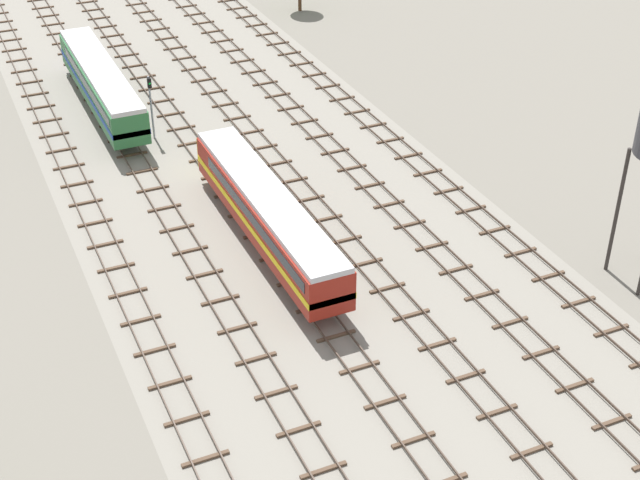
{
  "coord_description": "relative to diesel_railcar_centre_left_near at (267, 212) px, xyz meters",
  "views": [
    {
      "loc": [
        -20.15,
        6.36,
        32.57
      ],
      "look_at": [
        0.0,
        51.13,
        1.5
      ],
      "focal_mm": 51.59,
      "sensor_mm": 36.0,
      "label": 1
    }
  ],
  "objects": [
    {
      "name": "track_centre",
      "position": [
        4.87,
        3.05,
        -2.46
      ],
      "size": [
        2.4,
        126.0,
        0.29
      ],
      "color": "#47382D",
      "rests_on": "ground"
    },
    {
      "name": "track_right",
      "position": [
        14.61,
        3.05,
        -2.46
      ],
      "size": [
        2.4,
        126.0,
        0.29
      ],
      "color": "#47382D",
      "rests_on": "ground"
    },
    {
      "name": "track_centre_right",
      "position": [
        9.74,
        3.05,
        -2.46
      ],
      "size": [
        2.4,
        126.0,
        0.29
      ],
      "color": "#47382D",
      "rests_on": "ground"
    },
    {
      "name": "track_far_left",
      "position": [
        -9.74,
        3.05,
        -2.46
      ],
      "size": [
        2.4,
        126.0,
        0.29
      ],
      "color": "#47382D",
      "rests_on": "ground"
    },
    {
      "name": "diesel_railcar_centre_left_near",
      "position": [
        0.0,
        0.0,
        0.0
      ],
      "size": [
        2.96,
        20.5,
        3.8
      ],
      "color": "maroon",
      "rests_on": "ground"
    },
    {
      "name": "track_left",
      "position": [
        -4.87,
        3.05,
        -2.46
      ],
      "size": [
        2.4,
        126.0,
        0.29
      ],
      "color": "#47382D",
      "rests_on": "ground"
    },
    {
      "name": "diesel_railcar_left_mid",
      "position": [
        -4.87,
        25.62,
        0.0
      ],
      "size": [
        2.96,
        20.5,
        3.8
      ],
      "color": "#286638",
      "rests_on": "ground"
    },
    {
      "name": "ground_plane",
      "position": [
        2.44,
        2.05,
        -2.6
      ],
      "size": [
        480.0,
        480.0,
        0.0
      ],
      "primitive_type": "plane",
      "color": "slate"
    },
    {
      "name": "ballast_bed",
      "position": [
        2.44,
        2.05,
        -2.59
      ],
      "size": [
        28.35,
        176.0,
        0.01
      ],
      "primitive_type": "cube",
      "color": "gray",
      "rests_on": "ground"
    },
    {
      "name": "signal_post_mid",
      "position": [
        -2.44,
        18.76,
        0.77
      ],
      "size": [
        0.28,
        0.47,
        5.3
      ],
      "color": "gray",
      "rests_on": "ground"
    },
    {
      "name": "track_centre_left",
      "position": [
        0.0,
        3.05,
        -2.46
      ],
      "size": [
        2.4,
        126.0,
        0.29
      ],
      "color": "#47382D",
      "rests_on": "ground"
    }
  ]
}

